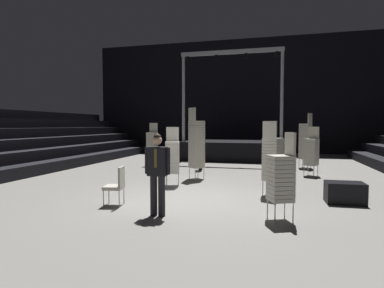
{
  "coord_description": "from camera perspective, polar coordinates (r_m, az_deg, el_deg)",
  "views": [
    {
      "loc": [
        2.21,
        -7.88,
        1.94
      ],
      "look_at": [
        -0.07,
        0.91,
        1.4
      ],
      "focal_mm": 29.65,
      "sensor_mm": 36.0,
      "label": 1
    }
  ],
  "objects": [
    {
      "name": "chair_stack_front_right",
      "position": [
        10.16,
        -3.54,
        -2.23
      ],
      "size": [
        0.55,
        0.55,
        1.88
      ],
      "rotation": [
        0.0,
        0.0,
        3.43
      ],
      "color": "#B2B5BA",
      "rests_on": "ground_plane"
    },
    {
      "name": "stage_riser",
      "position": [
        18.1,
        7.51,
        -0.84
      ],
      "size": [
        5.6,
        3.4,
        5.8
      ],
      "color": "black",
      "rests_on": "ground_plane"
    },
    {
      "name": "chair_stack_mid_right",
      "position": [
        12.95,
        20.68,
        -1.23
      ],
      "size": [
        0.6,
        0.6,
        1.88
      ],
      "rotation": [
        0.0,
        0.0,
        2.64
      ],
      "color": "#B2B5BA",
      "rests_on": "ground_plane"
    },
    {
      "name": "crew_worker_near_stage",
      "position": [
        13.75,
        1.59,
        -0.68
      ],
      "size": [
        0.31,
        0.57,
        1.7
      ],
      "rotation": [
        0.0,
        0.0,
        4.93
      ],
      "color": "black",
      "rests_on": "ground_plane"
    },
    {
      "name": "equipment_road_case",
      "position": [
        8.83,
        25.79,
        -7.89
      ],
      "size": [
        0.92,
        0.63,
        0.52
      ],
      "primitive_type": "cube",
      "rotation": [
        0.0,
        0.0,
        0.04
      ],
      "color": "black",
      "rests_on": "ground_plane"
    },
    {
      "name": "chair_stack_mid_centre",
      "position": [
        15.38,
        -7.17,
        -0.03
      ],
      "size": [
        0.44,
        0.44,
        2.05
      ],
      "rotation": [
        0.0,
        0.0,
        3.14
      ],
      "color": "#B2B5BA",
      "rests_on": "ground_plane"
    },
    {
      "name": "man_with_tie",
      "position": [
        6.78,
        -6.24,
        -4.58
      ],
      "size": [
        0.57,
        0.24,
        1.76
      ],
      "rotation": [
        0.0,
        0.0,
        3.14
      ],
      "color": "black",
      "rests_on": "ground_plane"
    },
    {
      "name": "arena_end_wall",
      "position": [
        23.07,
        9.11,
        8.48
      ],
      "size": [
        22.0,
        0.3,
        8.0
      ],
      "primitive_type": "cube",
      "color": "black",
      "rests_on": "ground_plane"
    },
    {
      "name": "chair_stack_rear_right",
      "position": [
        6.68,
        15.72,
        -5.67
      ],
      "size": [
        0.58,
        0.58,
        1.79
      ],
      "rotation": [
        0.0,
        0.0,
        1.98
      ],
      "color": "#B2B5BA",
      "rests_on": "ground_plane"
    },
    {
      "name": "loose_chair_near_man",
      "position": [
        7.9,
        -13.41,
        -6.95
      ],
      "size": [
        0.51,
        0.51,
        0.95
      ],
      "rotation": [
        0.0,
        0.0,
        1.75
      ],
      "color": "#B2B5BA",
      "rests_on": "ground_plane"
    },
    {
      "name": "chair_stack_front_left",
      "position": [
        9.03,
        14.3,
        -2.51
      ],
      "size": [
        0.59,
        0.59,
        2.05
      ],
      "rotation": [
        0.0,
        0.0,
        5.81
      ],
      "color": "#B2B5BA",
      "rests_on": "ground_plane"
    },
    {
      "name": "chair_stack_mid_left",
      "position": [
        11.43,
        0.81,
        0.09
      ],
      "size": [
        0.62,
        0.62,
        2.56
      ],
      "rotation": [
        0.0,
        0.0,
        5.54
      ],
      "color": "#B2B5BA",
      "rests_on": "ground_plane"
    },
    {
      "name": "chair_stack_rear_left",
      "position": [
        15.27,
        19.73,
        0.57
      ],
      "size": [
        0.59,
        0.59,
        2.48
      ],
      "rotation": [
        0.0,
        0.0,
        1.08
      ],
      "color": "#B2B5BA",
      "rests_on": "ground_plane"
    },
    {
      "name": "ground_plane",
      "position": [
        8.42,
        -1.09,
        -10.27
      ],
      "size": [
        22.0,
        30.0,
        0.1
      ],
      "primitive_type": "cube",
      "color": "slate"
    }
  ]
}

